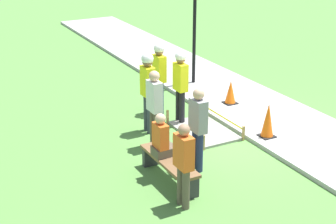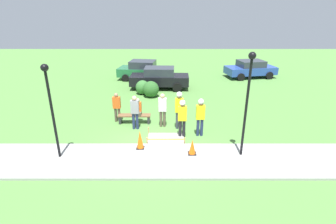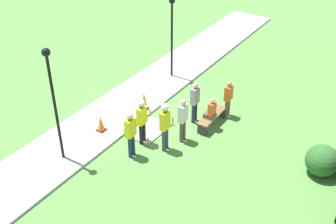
# 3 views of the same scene
# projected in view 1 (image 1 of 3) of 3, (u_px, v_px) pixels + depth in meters

# --- Properties ---
(ground_plane) EXTENTS (60.00, 60.00, 0.00)m
(ground_plane) POSITION_uv_depth(u_px,v_px,m) (237.00, 134.00, 12.26)
(ground_plane) COLOR #51843D
(sidewalk) EXTENTS (28.00, 2.57, 0.10)m
(sidewalk) POSITION_uv_depth(u_px,v_px,m) (279.00, 122.00, 12.80)
(sidewalk) COLOR #9E9E99
(sidewalk) RESTS_ON ground_plane
(wet_concrete_patch) EXTENTS (1.74, 1.13, 0.36)m
(wet_concrete_patch) POSITION_uv_depth(u_px,v_px,m) (204.00, 130.00, 12.34)
(wet_concrete_patch) COLOR gray
(wet_concrete_patch) RESTS_ON ground_plane
(traffic_cone_near_patch) EXTENTS (0.34, 0.34, 0.81)m
(traffic_cone_near_patch) POSITION_uv_depth(u_px,v_px,m) (268.00, 120.00, 11.71)
(traffic_cone_near_patch) COLOR black
(traffic_cone_near_patch) RESTS_ON sidewalk
(traffic_cone_far_patch) EXTENTS (0.34, 0.34, 0.64)m
(traffic_cone_far_patch) POSITION_uv_depth(u_px,v_px,m) (230.00, 92.00, 13.75)
(traffic_cone_far_patch) COLOR black
(traffic_cone_far_patch) RESTS_ON sidewalk
(park_bench) EXTENTS (1.71, 0.44, 0.47)m
(park_bench) POSITION_uv_depth(u_px,v_px,m) (169.00, 165.00, 10.04)
(park_bench) COLOR #2D2D33
(park_bench) RESTS_ON ground_plane
(person_seated_on_bench) EXTENTS (0.36, 0.44, 0.89)m
(person_seated_on_bench) POSITION_uv_depth(u_px,v_px,m) (162.00, 139.00, 10.00)
(person_seated_on_bench) COLOR brown
(person_seated_on_bench) RESTS_ON park_bench
(worker_supervisor) EXTENTS (0.40, 0.27, 1.87)m
(worker_supervisor) POSITION_uv_depth(u_px,v_px,m) (159.00, 71.00, 13.09)
(worker_supervisor) COLOR navy
(worker_supervisor) RESTS_ON ground_plane
(worker_assistant) EXTENTS (0.40, 0.28, 1.96)m
(worker_assistant) POSITION_uv_depth(u_px,v_px,m) (148.00, 84.00, 11.93)
(worker_assistant) COLOR #383D47
(worker_assistant) RESTS_ON ground_plane
(worker_trainee) EXTENTS (0.40, 0.27, 1.86)m
(worker_trainee) POSITION_uv_depth(u_px,v_px,m) (180.00, 80.00, 12.45)
(worker_trainee) COLOR black
(worker_trainee) RESTS_ON ground_plane
(bystander_in_orange_shirt) EXTENTS (0.40, 0.22, 1.60)m
(bystander_in_orange_shirt) POSITION_uv_depth(u_px,v_px,m) (184.00, 161.00, 8.97)
(bystander_in_orange_shirt) COLOR brown
(bystander_in_orange_shirt) RESTS_ON ground_plane
(bystander_in_gray_shirt) EXTENTS (0.40, 0.23, 1.78)m
(bystander_in_gray_shirt) POSITION_uv_depth(u_px,v_px,m) (155.00, 105.00, 11.21)
(bystander_in_gray_shirt) COLOR brown
(bystander_in_gray_shirt) RESTS_ON ground_plane
(bystander_in_white_shirt) EXTENTS (0.40, 0.23, 1.76)m
(bystander_in_white_shirt) POSITION_uv_depth(u_px,v_px,m) (198.00, 124.00, 10.22)
(bystander_in_white_shirt) COLOR navy
(bystander_in_white_shirt) RESTS_ON ground_plane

